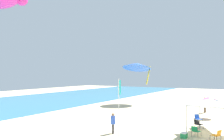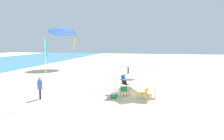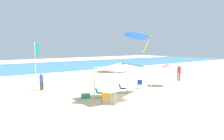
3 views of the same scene
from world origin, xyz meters
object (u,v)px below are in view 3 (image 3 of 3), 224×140
object	(u,v)px
canopy_tent	(122,66)
banner_flag	(36,63)
person_near_umbrella	(179,71)
folding_chair_facing_ocean	(99,92)
beach_umbrella	(168,65)
folding_chair_near_cooler	(105,97)
kite_delta_blue	(138,34)
cooler_box	(85,96)
person_far_stroller	(42,80)
folding_chair_right_of_tent	(122,88)
folding_chair_left_of_tent	(140,83)

from	to	relation	value
canopy_tent	banner_flag	bearing A→B (deg)	128.33
person_near_umbrella	folding_chair_facing_ocean	bearing A→B (deg)	11.19
beach_umbrella	folding_chair_near_cooler	distance (m)	10.15
beach_umbrella	folding_chair_near_cooler	bearing A→B (deg)	-167.78
canopy_tent	beach_umbrella	size ratio (longest dim) A/B	1.59
folding_chair_near_cooler	kite_delta_blue	bearing A→B (deg)	-114.72
folding_chair_facing_ocean	cooler_box	size ratio (longest dim) A/B	1.27
canopy_tent	person_far_stroller	xyz separation A→B (m)	(-3.84, 6.98, -1.57)
beach_umbrella	folding_chair_right_of_tent	size ratio (longest dim) A/B	2.88
folding_chair_near_cooler	folding_chair_facing_ocean	distance (m)	1.68
folding_chair_left_of_tent	kite_delta_blue	bearing A→B (deg)	88.28
canopy_tent	folding_chair_right_of_tent	bearing A→B (deg)	50.14
person_near_umbrella	canopy_tent	bearing A→B (deg)	17.19
beach_umbrella	person_near_umbrella	size ratio (longest dim) A/B	1.23
cooler_box	kite_delta_blue	distance (m)	22.14
cooler_box	beach_umbrella	bearing A→B (deg)	-0.74
beach_umbrella	folding_chair_near_cooler	xyz separation A→B (m)	(-9.80, -2.12, -1.62)
folding_chair_left_of_tent	cooler_box	distance (m)	6.38
beach_umbrella	kite_delta_blue	bearing A→B (deg)	57.87
folding_chair_left_of_tent	person_near_umbrella	world-z (taller)	person_near_umbrella
kite_delta_blue	person_near_umbrella	bearing A→B (deg)	152.57
canopy_tent	folding_chair_left_of_tent	size ratio (longest dim) A/B	4.58
folding_chair_right_of_tent	folding_chair_facing_ocean	xyz separation A→B (m)	(-2.73, -0.38, 0.00)
folding_chair_right_of_tent	kite_delta_blue	bearing A→B (deg)	-23.94
beach_umbrella	folding_chair_left_of_tent	bearing A→B (deg)	173.57
folding_chair_facing_ocean	beach_umbrella	bearing A→B (deg)	-70.16
person_far_stroller	kite_delta_blue	xyz separation A→B (m)	(19.12, 6.67, 5.10)
folding_chair_facing_ocean	kite_delta_blue	size ratio (longest dim) A/B	0.16
banner_flag	person_far_stroller	distance (m)	2.15
canopy_tent	banner_flag	size ratio (longest dim) A/B	0.85
folding_chair_left_of_tent	folding_chair_near_cooler	bearing A→B (deg)	-115.12
folding_chair_right_of_tent	cooler_box	bearing A→B (deg)	110.48
folding_chair_near_cooler	person_far_stroller	distance (m)	7.77
beach_umbrella	kite_delta_blue	size ratio (longest dim) A/B	0.46
folding_chair_near_cooler	banner_flag	bearing A→B (deg)	-42.42
folding_chair_near_cooler	folding_chair_facing_ocean	world-z (taller)	same
beach_umbrella	banner_flag	world-z (taller)	banner_flag
folding_chair_near_cooler	folding_chair_left_of_tent	distance (m)	6.61
canopy_tent	person_far_stroller	size ratio (longest dim) A/B	2.28
folding_chair_right_of_tent	beach_umbrella	bearing A→B (deg)	-63.55
folding_chair_near_cooler	person_near_umbrella	bearing A→B (deg)	-140.65
cooler_box	folding_chair_near_cooler	bearing A→B (deg)	-83.14
banner_flag	person_near_umbrella	world-z (taller)	banner_flag
folding_chair_left_of_tent	kite_delta_blue	distance (m)	17.20
canopy_tent	cooler_box	xyz separation A→B (m)	(-2.39, 1.67, -2.33)
person_near_umbrella	kite_delta_blue	size ratio (longest dim) A/B	0.37
folding_chair_right_of_tent	folding_chair_left_of_tent	world-z (taller)	same
beach_umbrella	cooler_box	bearing A→B (deg)	179.26
folding_chair_right_of_tent	person_far_stroller	world-z (taller)	person_far_stroller
folding_chair_near_cooler	banner_flag	distance (m)	7.35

